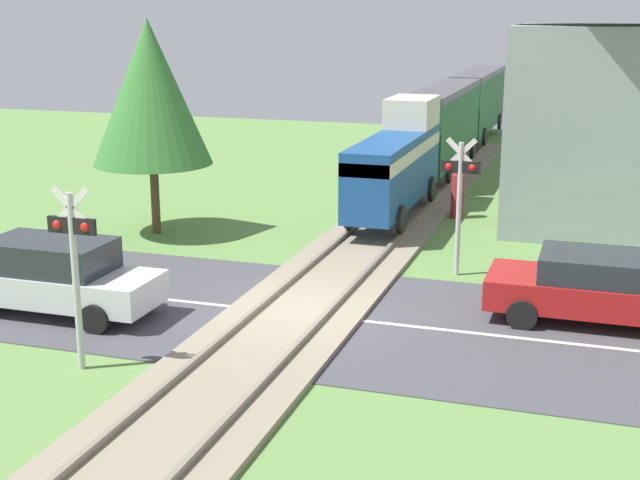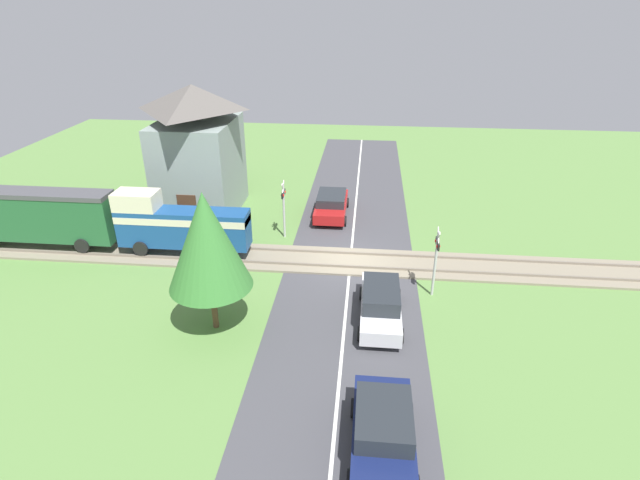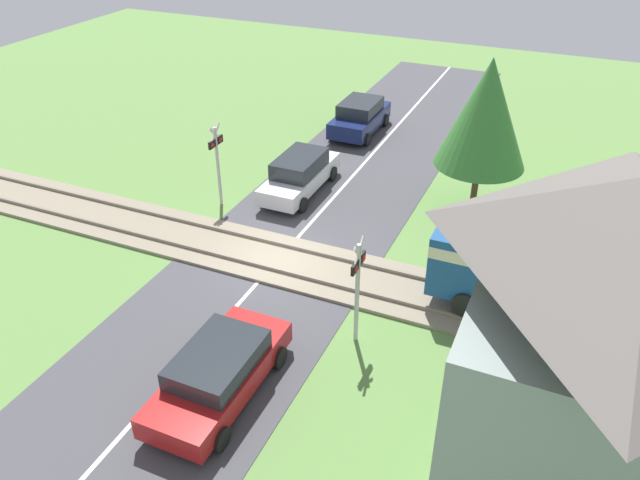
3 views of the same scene
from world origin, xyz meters
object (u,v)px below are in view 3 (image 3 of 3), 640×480
at_px(crossing_signal_west_approach, 217,155).
at_px(station_building, 593,376).
at_px(car_near_crossing, 300,173).
at_px(car_far_side, 219,371).
at_px(crossing_signal_east_approach, 358,279).
at_px(pedestrian_by_station, 583,356).
at_px(car_behind_queue, 360,116).

bearing_deg(crossing_signal_west_approach, station_building, 57.01).
distance_m(car_near_crossing, car_far_side, 11.13).
relative_size(crossing_signal_east_approach, pedestrian_by_station, 2.09).
distance_m(car_behind_queue, crossing_signal_west_approach, 9.30).
bearing_deg(car_far_side, pedestrian_by_station, 117.47).
distance_m(crossing_signal_west_approach, pedestrian_by_station, 14.16).
height_order(car_behind_queue, crossing_signal_west_approach, crossing_signal_west_approach).
xyz_separation_m(crossing_signal_east_approach, pedestrian_by_station, (-0.96, 5.81, -1.37)).
bearing_deg(car_near_crossing, station_building, 45.34).
xyz_separation_m(car_near_crossing, car_far_side, (10.75, 2.88, -0.06)).
xyz_separation_m(crossing_signal_west_approach, station_building, (8.60, 13.25, 1.66)).
bearing_deg(crossing_signal_east_approach, car_near_crossing, -144.94).
relative_size(car_behind_queue, crossing_signal_west_approach, 1.27).
distance_m(car_far_side, crossing_signal_west_approach, 10.15).
bearing_deg(station_building, pedestrian_by_station, 177.86).
xyz_separation_m(station_building, pedestrian_by_station, (-4.26, 0.16, -3.03)).
bearing_deg(station_building, car_near_crossing, -134.66).
distance_m(car_near_crossing, crossing_signal_west_approach, 3.44).
bearing_deg(pedestrian_by_station, car_behind_queue, -140.19).
relative_size(crossing_signal_west_approach, crossing_signal_east_approach, 1.00).
distance_m(car_near_crossing, car_behind_queue, 6.75).
xyz_separation_m(car_far_side, station_building, (0.01, 8.01, 2.99)).
bearing_deg(crossing_signal_west_approach, pedestrian_by_station, 72.04).
bearing_deg(station_building, crossing_signal_east_approach, -120.24).
distance_m(car_far_side, station_building, 8.55).
relative_size(crossing_signal_west_approach, pedestrian_by_station, 2.09).
bearing_deg(car_far_side, station_building, 89.94).
bearing_deg(crossing_signal_east_approach, crossing_signal_west_approach, -124.93).
bearing_deg(car_near_crossing, crossing_signal_west_approach, -47.53).
relative_size(car_near_crossing, pedestrian_by_station, 2.91).
bearing_deg(crossing_signal_east_approach, car_behind_queue, -159.77).
bearing_deg(station_building, car_far_side, -90.06).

